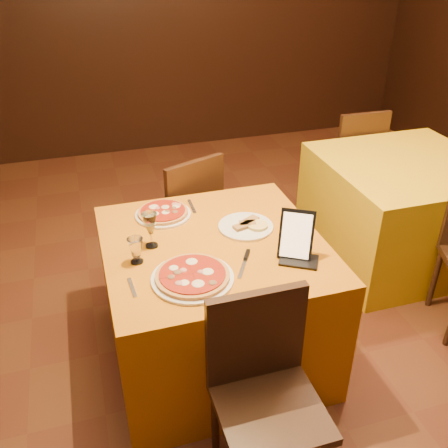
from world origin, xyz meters
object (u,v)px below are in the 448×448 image
object	(u,v)px
side_table	(400,210)
chair_side_far	(347,159)
chair_main_far	(180,215)
water_glass	(136,251)
tablet	(296,235)
pizza_near	(192,277)
pizza_far	(163,213)
chair_main_near	(270,411)
wine_glass	(150,230)
main_table	(214,300)

from	to	relation	value
side_table	chair_side_far	distance (m)	0.79
chair_main_far	water_glass	xyz separation A→B (m)	(-0.40, -0.90, 0.36)
side_table	tablet	bearing A→B (deg)	-146.09
pizza_near	tablet	world-z (taller)	tablet
pizza_far	water_glass	bearing A→B (deg)	-116.73
chair_side_far	tablet	world-z (taller)	tablet
chair_side_far	pizza_far	xyz separation A→B (m)	(-1.75, -1.02, 0.31)
water_glass	tablet	world-z (taller)	tablet
chair_main_near	chair_side_far	xyz separation A→B (m)	(1.55, 2.19, 0.00)
wine_glass	main_table	bearing A→B (deg)	-10.27
water_glass	pizza_near	bearing A→B (deg)	-44.09
main_table	chair_side_far	xyz separation A→B (m)	(1.55, 1.36, 0.08)
main_table	chair_main_near	world-z (taller)	chair_main_near
chair_main_near	tablet	bearing A→B (deg)	59.82
pizza_near	pizza_far	bearing A→B (deg)	91.48
chair_main_near	pizza_far	size ratio (longest dim) A/B	2.96
pizza_far	tablet	bearing A→B (deg)	-47.04
main_table	side_table	distance (m)	1.66
side_table	chair_side_far	xyz separation A→B (m)	(0.00, 0.78, 0.08)
pizza_near	tablet	xyz separation A→B (m)	(0.52, 0.04, 0.10)
pizza_near	water_glass	size ratio (longest dim) A/B	2.89
chair_main_near	pizza_near	distance (m)	0.66
side_table	water_glass	distance (m)	2.10
wine_glass	water_glass	world-z (taller)	wine_glass
pizza_near	wine_glass	bearing A→B (deg)	111.39
chair_side_far	tablet	distance (m)	2.05
chair_main_near	pizza_far	world-z (taller)	chair_main_near
main_table	chair_main_near	bearing A→B (deg)	-90.00
main_table	chair_main_near	xyz separation A→B (m)	(0.00, -0.82, 0.08)
side_table	tablet	xyz separation A→B (m)	(-1.21, -0.81, 0.49)
main_table	chair_main_far	size ratio (longest dim) A/B	1.21
main_table	pizza_near	world-z (taller)	pizza_near
main_table	tablet	world-z (taller)	tablet
pizza_near	wine_glass	xyz separation A→B (m)	(-0.13, 0.33, 0.08)
chair_main_far	pizza_far	xyz separation A→B (m)	(-0.19, -0.50, 0.31)
chair_main_near	chair_side_far	bearing A→B (deg)	54.54
wine_glass	water_glass	size ratio (longest dim) A/B	1.46
side_table	pizza_near	world-z (taller)	pizza_near
chair_side_far	tablet	bearing A→B (deg)	53.71
pizza_far	water_glass	world-z (taller)	water_glass
main_table	side_table	size ratio (longest dim) A/B	1.00
chair_side_far	pizza_near	xyz separation A→B (m)	(-1.73, -1.64, 0.31)
main_table	pizza_far	distance (m)	0.55
chair_main_far	pizza_near	bearing A→B (deg)	59.56
side_table	water_glass	bearing A→B (deg)	-161.72
pizza_far	chair_main_far	bearing A→B (deg)	68.90
main_table	wine_glass	distance (m)	0.56
chair_side_far	pizza_far	bearing A→B (deg)	31.23
chair_main_near	pizza_near	xyz separation A→B (m)	(-0.18, 0.55, 0.31)
main_table	chair_main_far	world-z (taller)	chair_main_far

